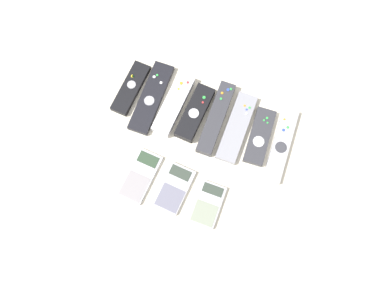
{
  "coord_description": "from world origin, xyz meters",
  "views": [
    {
      "loc": [
        0.11,
        -0.23,
        0.99
      ],
      "look_at": [
        0.0,
        0.04,
        0.01
      ],
      "focal_mm": 35.0,
      "sensor_mm": 36.0,
      "label": 1
    }
  ],
  "objects_px": {
    "remote_1": "(151,98)",
    "remote_7": "(281,145)",
    "calculator_2": "(208,204)",
    "remote_0": "(131,88)",
    "remote_4": "(216,118)",
    "remote_3": "(195,113)",
    "remote_6": "(260,136)",
    "remote_2": "(174,104)",
    "calculator_1": "(175,188)",
    "remote_5": "(237,127)",
    "calculator_0": "(140,176)"
  },
  "relations": [
    {
      "from": "remote_1",
      "to": "remote_7",
      "type": "relative_size",
      "value": 1.01
    },
    {
      "from": "calculator_2",
      "to": "remote_0",
      "type": "bearing_deg",
      "value": 143.58
    },
    {
      "from": "remote_0",
      "to": "remote_4",
      "type": "distance_m",
      "value": 0.26
    },
    {
      "from": "remote_0",
      "to": "remote_3",
      "type": "xyz_separation_m",
      "value": [
        0.2,
        -0.0,
        0.0
      ]
    },
    {
      "from": "remote_6",
      "to": "remote_7",
      "type": "height_order",
      "value": "same"
    },
    {
      "from": "remote_0",
      "to": "remote_3",
      "type": "relative_size",
      "value": 0.98
    },
    {
      "from": "remote_2",
      "to": "remote_4",
      "type": "bearing_deg",
      "value": 4.48
    },
    {
      "from": "remote_1",
      "to": "remote_3",
      "type": "xyz_separation_m",
      "value": [
        0.13,
        0.0,
        0.0
      ]
    },
    {
      "from": "remote_1",
      "to": "calculator_1",
      "type": "height_order",
      "value": "remote_1"
    },
    {
      "from": "remote_3",
      "to": "remote_5",
      "type": "bearing_deg",
      "value": 4.52
    },
    {
      "from": "remote_7",
      "to": "calculator_1",
      "type": "distance_m",
      "value": 0.31
    },
    {
      "from": "remote_5",
      "to": "calculator_2",
      "type": "height_order",
      "value": "remote_5"
    },
    {
      "from": "remote_1",
      "to": "remote_7",
      "type": "height_order",
      "value": "same"
    },
    {
      "from": "remote_1",
      "to": "remote_2",
      "type": "distance_m",
      "value": 0.07
    },
    {
      "from": "remote_4",
      "to": "remote_6",
      "type": "relative_size",
      "value": 1.31
    },
    {
      "from": "remote_6",
      "to": "remote_7",
      "type": "relative_size",
      "value": 0.76
    },
    {
      "from": "remote_7",
      "to": "remote_0",
      "type": "bearing_deg",
      "value": 176.73
    },
    {
      "from": "remote_1",
      "to": "remote_7",
      "type": "bearing_deg",
      "value": -1.71
    },
    {
      "from": "calculator_1",
      "to": "remote_4",
      "type": "bearing_deg",
      "value": 84.54
    },
    {
      "from": "remote_0",
      "to": "remote_1",
      "type": "distance_m",
      "value": 0.07
    },
    {
      "from": "calculator_0",
      "to": "calculator_1",
      "type": "height_order",
      "value": "calculator_1"
    },
    {
      "from": "remote_5",
      "to": "calculator_2",
      "type": "xyz_separation_m",
      "value": [
        0.0,
        -0.23,
        -0.0
      ]
    },
    {
      "from": "remote_6",
      "to": "calculator_0",
      "type": "bearing_deg",
      "value": -143.87
    },
    {
      "from": "remote_1",
      "to": "calculator_1",
      "type": "distance_m",
      "value": 0.27
    },
    {
      "from": "remote_0",
      "to": "remote_1",
      "type": "relative_size",
      "value": 0.75
    },
    {
      "from": "remote_2",
      "to": "remote_6",
      "type": "height_order",
      "value": "remote_2"
    },
    {
      "from": "calculator_0",
      "to": "remote_3",
      "type": "bearing_deg",
      "value": 74.99
    },
    {
      "from": "calculator_2",
      "to": "remote_3",
      "type": "bearing_deg",
      "value": 117.87
    },
    {
      "from": "remote_7",
      "to": "remote_4",
      "type": "bearing_deg",
      "value": 175.48
    },
    {
      "from": "remote_6",
      "to": "remote_5",
      "type": "bearing_deg",
      "value": 174.78
    },
    {
      "from": "calculator_0",
      "to": "calculator_2",
      "type": "height_order",
      "value": "calculator_2"
    },
    {
      "from": "remote_4",
      "to": "remote_6",
      "type": "bearing_deg",
      "value": -3.26
    },
    {
      "from": "remote_1",
      "to": "remote_4",
      "type": "bearing_deg",
      "value": 0.26
    },
    {
      "from": "remote_6",
      "to": "calculator_1",
      "type": "relative_size",
      "value": 1.27
    },
    {
      "from": "remote_3",
      "to": "remote_4",
      "type": "distance_m",
      "value": 0.06
    },
    {
      "from": "remote_4",
      "to": "calculator_1",
      "type": "relative_size",
      "value": 1.67
    },
    {
      "from": "remote_5",
      "to": "remote_3",
      "type": "bearing_deg",
      "value": -179.19
    },
    {
      "from": "remote_5",
      "to": "remote_7",
      "type": "distance_m",
      "value": 0.13
    },
    {
      "from": "remote_6",
      "to": "remote_7",
      "type": "distance_m",
      "value": 0.06
    },
    {
      "from": "remote_7",
      "to": "calculator_2",
      "type": "relative_size",
      "value": 1.88
    },
    {
      "from": "remote_0",
      "to": "remote_6",
      "type": "distance_m",
      "value": 0.39
    },
    {
      "from": "remote_4",
      "to": "calculator_0",
      "type": "relative_size",
      "value": 1.5
    },
    {
      "from": "remote_3",
      "to": "remote_6",
      "type": "bearing_deg",
      "value": 3.5
    },
    {
      "from": "remote_3",
      "to": "remote_7",
      "type": "relative_size",
      "value": 0.78
    },
    {
      "from": "remote_2",
      "to": "remote_4",
      "type": "height_order",
      "value": "remote_4"
    },
    {
      "from": "remote_0",
      "to": "calculator_2",
      "type": "bearing_deg",
      "value": -33.0
    },
    {
      "from": "remote_7",
      "to": "remote_2",
      "type": "bearing_deg",
      "value": 177.01
    },
    {
      "from": "remote_5",
      "to": "calculator_0",
      "type": "xyz_separation_m",
      "value": [
        -0.19,
        -0.22,
        -0.0
      ]
    },
    {
      "from": "remote_2",
      "to": "remote_3",
      "type": "relative_size",
      "value": 1.13
    },
    {
      "from": "calculator_2",
      "to": "remote_4",
      "type": "bearing_deg",
      "value": 104.2
    }
  ]
}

